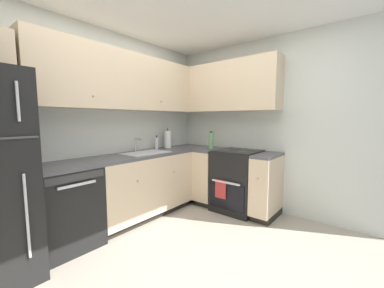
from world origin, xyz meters
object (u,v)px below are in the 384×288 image
dishwasher (65,208)px  oil_bottle (211,140)px  paper_towel_roll (168,139)px  soap_bottle (157,143)px  oven_range (238,180)px

dishwasher → oil_bottle: size_ratio=3.05×
dishwasher → paper_towel_roll: bearing=5.4°
soap_bottle → paper_towel_roll: 0.23m
oven_range → oil_bottle: (-0.02, 0.47, 0.57)m
dishwasher → paper_towel_roll: size_ratio=2.53×
dishwasher → paper_towel_roll: paper_towel_roll is taller
soap_bottle → paper_towel_roll: bearing=-5.1°
oil_bottle → soap_bottle: bearing=132.6°
soap_bottle → oil_bottle: bearing=-47.4°
dishwasher → oven_range: oven_range is taller
soap_bottle → dishwasher: bearing=-173.0°
oven_range → paper_towel_roll: (-0.38, 1.09, 0.58)m
oven_range → soap_bottle: soap_bottle is taller
soap_bottle → paper_towel_roll: (0.22, -0.02, 0.04)m
soap_bottle → paper_towel_roll: paper_towel_roll is taller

